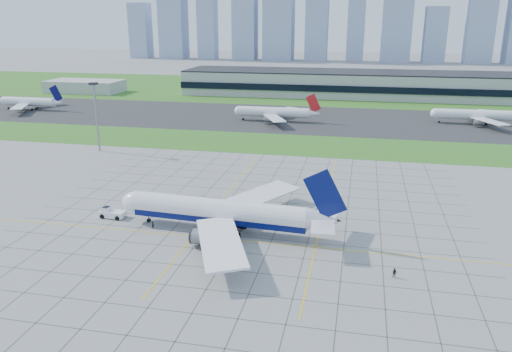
{
  "coord_description": "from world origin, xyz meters",
  "views": [
    {
      "loc": [
        25.84,
        -101.43,
        47.27
      ],
      "look_at": [
        -0.87,
        24.23,
        7.0
      ],
      "focal_mm": 35.0,
      "sensor_mm": 36.0,
      "label": 1
    }
  ],
  "objects_px": {
    "light_mast": "(96,108)",
    "crew_near": "(153,225)",
    "crew_far": "(395,273)",
    "distant_jet_0": "(30,102)",
    "pushback_tug": "(111,213)",
    "airliner": "(221,212)",
    "distant_jet_2": "(480,115)",
    "distant_jet_1": "(275,112)"
  },
  "relations": [
    {
      "from": "airliner",
      "to": "distant_jet_0",
      "type": "bearing_deg",
      "value": 140.93
    },
    {
      "from": "pushback_tug",
      "to": "distant_jet_2",
      "type": "relative_size",
      "value": 0.21
    },
    {
      "from": "distant_jet_0",
      "to": "distant_jet_1",
      "type": "bearing_deg",
      "value": -1.66
    },
    {
      "from": "distant_jet_0",
      "to": "pushback_tug",
      "type": "bearing_deg",
      "value": -48.74
    },
    {
      "from": "light_mast",
      "to": "distant_jet_2",
      "type": "xyz_separation_m",
      "value": [
        150.91,
        83.42,
        -11.69
      ]
    },
    {
      "from": "light_mast",
      "to": "crew_far",
      "type": "height_order",
      "value": "light_mast"
    },
    {
      "from": "crew_far",
      "to": "distant_jet_2",
      "type": "xyz_separation_m",
      "value": [
        46.87,
        160.8,
        3.51
      ]
    },
    {
      "from": "pushback_tug",
      "to": "crew_near",
      "type": "relative_size",
      "value": 5.07
    },
    {
      "from": "airliner",
      "to": "distant_jet_2",
      "type": "relative_size",
      "value": 1.22
    },
    {
      "from": "crew_near",
      "to": "distant_jet_0",
      "type": "height_order",
      "value": "distant_jet_0"
    },
    {
      "from": "crew_far",
      "to": "distant_jet_0",
      "type": "height_order",
      "value": "distant_jet_0"
    },
    {
      "from": "distant_jet_2",
      "to": "crew_near",
      "type": "bearing_deg",
      "value": -124.48
    },
    {
      "from": "crew_near",
      "to": "airliner",
      "type": "bearing_deg",
      "value": -66.5
    },
    {
      "from": "airliner",
      "to": "crew_far",
      "type": "distance_m",
      "value": 41.48
    },
    {
      "from": "light_mast",
      "to": "distant_jet_2",
      "type": "distance_m",
      "value": 172.83
    },
    {
      "from": "airliner",
      "to": "distant_jet_0",
      "type": "distance_m",
      "value": 201.43
    },
    {
      "from": "light_mast",
      "to": "crew_near",
      "type": "bearing_deg",
      "value": -52.75
    },
    {
      "from": "distant_jet_0",
      "to": "distant_jet_2",
      "type": "bearing_deg",
      "value": 2.17
    },
    {
      "from": "light_mast",
      "to": "airliner",
      "type": "xyz_separation_m",
      "value": [
        65.47,
        -62.6,
        -11.51
      ]
    },
    {
      "from": "crew_far",
      "to": "light_mast",
      "type": "bearing_deg",
      "value": 167.78
    },
    {
      "from": "airliner",
      "to": "distant_jet_2",
      "type": "distance_m",
      "value": 169.18
    },
    {
      "from": "crew_far",
      "to": "distant_jet_1",
      "type": "distance_m",
      "value": 156.0
    },
    {
      "from": "light_mast",
      "to": "airliner",
      "type": "relative_size",
      "value": 0.47
    },
    {
      "from": "light_mast",
      "to": "crew_far",
      "type": "xyz_separation_m",
      "value": [
        104.04,
        -77.38,
        -15.2
      ]
    },
    {
      "from": "airliner",
      "to": "pushback_tug",
      "type": "bearing_deg",
      "value": 179.4
    },
    {
      "from": "crew_far",
      "to": "distant_jet_0",
      "type": "relative_size",
      "value": 0.05
    },
    {
      "from": "light_mast",
      "to": "distant_jet_1",
      "type": "bearing_deg",
      "value": 52.18
    },
    {
      "from": "light_mast",
      "to": "crew_far",
      "type": "bearing_deg",
      "value": -36.64
    },
    {
      "from": "distant_jet_0",
      "to": "crew_near",
      "type": "bearing_deg",
      "value": -46.7
    },
    {
      "from": "pushback_tug",
      "to": "distant_jet_1",
      "type": "relative_size",
      "value": 0.22
    },
    {
      "from": "crew_near",
      "to": "crew_far",
      "type": "distance_m",
      "value": 56.29
    },
    {
      "from": "crew_near",
      "to": "distant_jet_0",
      "type": "relative_size",
      "value": 0.04
    },
    {
      "from": "crew_far",
      "to": "distant_jet_2",
      "type": "height_order",
      "value": "distant_jet_2"
    },
    {
      "from": "distant_jet_0",
      "to": "airliner",
      "type": "bearing_deg",
      "value": -42.92
    },
    {
      "from": "distant_jet_1",
      "to": "crew_near",
      "type": "bearing_deg",
      "value": -92.37
    },
    {
      "from": "light_mast",
      "to": "pushback_tug",
      "type": "xyz_separation_m",
      "value": [
        36.3,
        -60.33,
        -15.02
      ]
    },
    {
      "from": "distant_jet_2",
      "to": "crew_far",
      "type": "bearing_deg",
      "value": -106.25
    },
    {
      "from": "crew_far",
      "to": "distant_jet_1",
      "type": "bearing_deg",
      "value": 132.83
    },
    {
      "from": "airliner",
      "to": "light_mast",
      "type": "bearing_deg",
      "value": 140.13
    },
    {
      "from": "airliner",
      "to": "pushback_tug",
      "type": "distance_m",
      "value": 29.47
    },
    {
      "from": "crew_near",
      "to": "distant_jet_1",
      "type": "relative_size",
      "value": 0.04
    },
    {
      "from": "airliner",
      "to": "distant_jet_1",
      "type": "relative_size",
      "value": 1.29
    }
  ]
}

